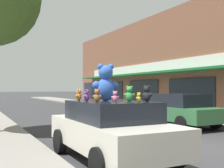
# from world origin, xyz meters

# --- Properties ---
(ground_plane) EXTENTS (260.00, 260.00, 0.00)m
(ground_plane) POSITION_xyz_m (0.00, 0.00, 0.00)
(ground_plane) COLOR #333335
(plush_art_car) EXTENTS (2.01, 4.09, 1.42)m
(plush_art_car) POSITION_xyz_m (-2.76, -0.07, 0.76)
(plush_art_car) COLOR beige
(plush_art_car) RESTS_ON ground_plane
(teddy_bear_giant) EXTENTS (0.70, 0.47, 0.93)m
(teddy_bear_giant) POSITION_xyz_m (-2.79, 0.19, 1.87)
(teddy_bear_giant) COLOR blue
(teddy_bear_giant) RESTS_ON plush_art_car
(teddy_bear_yellow) EXTENTS (0.17, 0.11, 0.22)m
(teddy_bear_yellow) POSITION_xyz_m (-2.38, -0.70, 1.53)
(teddy_bear_yellow) COLOR yellow
(teddy_bear_yellow) RESTS_ON plush_art_car
(teddy_bear_white) EXTENTS (0.25, 0.17, 0.33)m
(teddy_bear_white) POSITION_xyz_m (-2.29, 0.96, 1.58)
(teddy_bear_white) COLOR white
(teddy_bear_white) RESTS_ON plush_art_car
(teddy_bear_orange) EXTENTS (0.21, 0.19, 0.29)m
(teddy_bear_orange) POSITION_xyz_m (-3.36, 0.55, 1.56)
(teddy_bear_orange) COLOR orange
(teddy_bear_orange) RESTS_ON plush_art_car
(teddy_bear_pink) EXTENTS (0.19, 0.15, 0.25)m
(teddy_bear_pink) POSITION_xyz_m (-2.80, -0.36, 1.54)
(teddy_bear_pink) COLOR pink
(teddy_bear_pink) RESTS_ON plush_art_car
(teddy_bear_green) EXTENTS (0.27, 0.23, 0.37)m
(teddy_bear_green) POSITION_xyz_m (-2.41, -0.34, 1.60)
(teddy_bear_green) COLOR green
(teddy_bear_green) RESTS_ON plush_art_car
(teddy_bear_red) EXTENTS (0.22, 0.14, 0.30)m
(teddy_bear_red) POSITION_xyz_m (-3.11, -0.04, 1.57)
(teddy_bear_red) COLOR red
(teddy_bear_red) RESTS_ON plush_art_car
(teddy_bear_black) EXTENTS (0.21, 0.29, 0.38)m
(teddy_bear_black) POSITION_xyz_m (-2.12, -0.66, 1.61)
(teddy_bear_black) COLOR black
(teddy_bear_black) RESTS_ON plush_art_car
(teddy_bear_brown) EXTENTS (0.21, 0.20, 0.30)m
(teddy_bear_brown) POSITION_xyz_m (-3.20, -0.20, 1.57)
(teddy_bear_brown) COLOR olive
(teddy_bear_brown) RESTS_ON plush_art_car
(teddy_bear_purple) EXTENTS (0.21, 0.18, 0.29)m
(teddy_bear_purple) POSITION_xyz_m (-3.33, 0.12, 1.56)
(teddy_bear_purple) COLOR purple
(teddy_bear_purple) RESTS_ON plush_art_car
(parked_car_far_center) EXTENTS (2.04, 4.48, 1.48)m
(parked_car_far_center) POSITION_xyz_m (2.64, 3.96, 0.79)
(parked_car_far_center) COLOR #336B3D
(parked_car_far_center) RESTS_ON ground_plane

